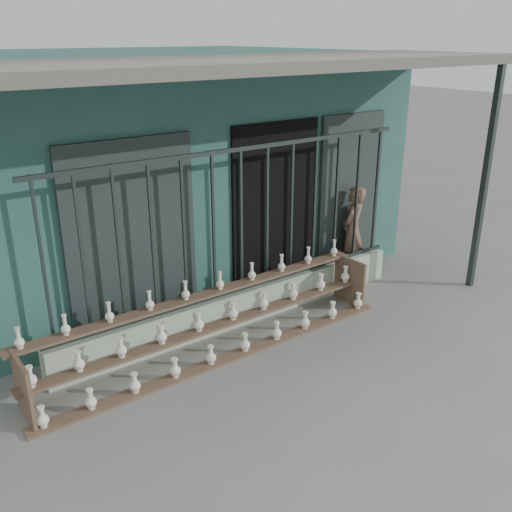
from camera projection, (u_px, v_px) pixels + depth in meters
ground at (309, 366)px, 6.35m from camera, size 60.00×60.00×0.00m
workshop_building at (134, 159)px, 8.93m from camera, size 7.40×6.60×3.21m
parapet_wall at (242, 306)px, 7.24m from camera, size 5.00×0.20×0.45m
security_fence at (241, 222)px, 6.83m from camera, size 5.00×0.04×1.80m
shelf_rack at (217, 323)px, 6.52m from camera, size 4.50×0.68×0.85m
elderly_woman at (352, 232)px, 8.50m from camera, size 0.60×0.51×1.39m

